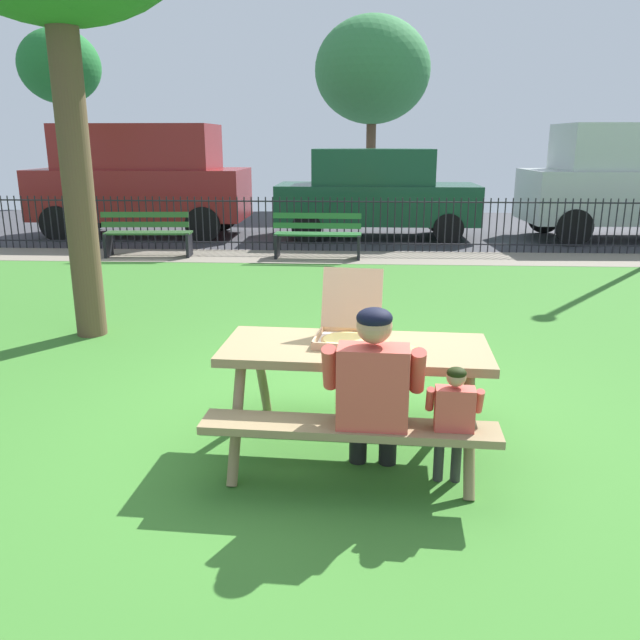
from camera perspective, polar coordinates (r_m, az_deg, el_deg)
ground at (r=6.95m, az=1.72°, el=-2.11°), size 28.00×11.98×0.02m
cobblestone_walkway at (r=12.10m, az=2.41°, el=5.57°), size 28.00×1.40×0.01m
street_asphalt at (r=16.38m, az=2.65°, el=8.21°), size 28.00×7.27×0.01m
picnic_table_foreground at (r=4.41m, az=3.13°, el=-4.41°), size 1.88×1.58×0.79m
pizza_box_open at (r=4.46m, az=2.57°, el=-0.66°), size 0.49×0.55×0.47m
pizza_slice_on_table at (r=4.36m, az=6.87°, el=-2.25°), size 0.22×0.18×0.02m
adult_at_table at (r=3.92m, az=4.74°, el=-6.15°), size 0.62×0.61×1.19m
child_at_table at (r=3.97m, az=11.70°, el=-8.39°), size 0.34×0.33×0.85m
iron_fence_streetside at (r=12.71m, az=2.49°, el=8.51°), size 19.64×0.03×1.05m
park_bench_left at (r=12.51m, az=-15.05°, el=7.33°), size 1.62×0.57×0.85m
park_bench_center at (r=11.91m, az=-0.21°, el=7.47°), size 1.61×0.50×0.85m
parked_car_far_left at (r=15.34m, az=-15.59°, el=12.08°), size 4.71×2.09×2.46m
parked_car_left at (r=14.58m, az=4.96°, el=11.24°), size 4.41×1.94×1.94m
parked_car_center at (r=15.76m, az=26.35°, el=11.14°), size 4.77×2.21×2.46m
far_tree_left at (r=23.66m, az=-22.10°, el=19.97°), size 2.58×2.58×5.57m
far_tree_midleft at (r=21.62m, az=4.68°, el=21.19°), size 3.61×3.61×5.86m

